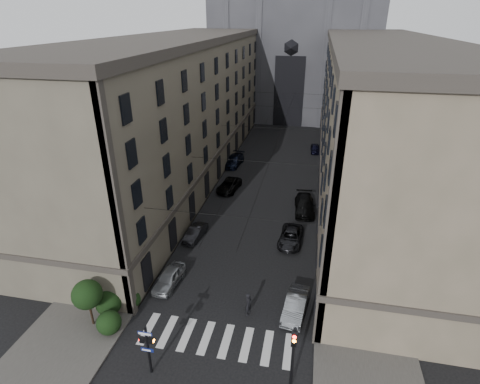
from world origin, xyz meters
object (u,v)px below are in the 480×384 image
Objects in this scene: car_right_midnear at (291,237)px; pedestrian at (249,304)px; gothic_tower at (296,32)px; car_left_far at (234,160)px; traffic_light_right at (293,353)px; car_left_near at (169,278)px; car_left_midfar at (229,185)px; car_left_midnear at (195,233)px; car_right_midfar at (305,205)px; car_right_far at (315,148)px; pedestrian_signal_left at (148,346)px; car_right_near at (296,305)px.

pedestrian is at bearing -99.10° from car_right_midnear.
gothic_tower reaches higher than car_left_far.
car_right_midnear is (-1.31, 17.00, -2.61)m from traffic_light_right.
traffic_light_right is at bearing -82.07° from car_right_midnear.
car_left_near is 0.78× the size of car_left_far.
pedestrian is at bearing -65.71° from car_left_midfar.
traffic_light_right is at bearing -47.21° from car_left_midnear.
traffic_light_right is 0.92× the size of car_right_midfar.
car_right_midfar is at bearing -42.68° from car_left_far.
car_left_midnear is at bearing 125.24° from traffic_light_right.
car_left_midfar reaches higher than car_right_far.
car_left_midfar is at bearing 110.28° from traffic_light_right.
car_left_far is 0.96× the size of car_right_midfar.
car_right_midnear is (4.29, -56.03, -17.12)m from gothic_tower.
car_right_far is 40.23m from pedestrian.
pedestrian_signal_left is at bearing -92.74° from gothic_tower.
car_left_midnear is (-2.09, 16.28, -1.69)m from pedestrian_signal_left.
car_right_midfar is (-0.24, 24.14, -2.47)m from traffic_light_right.
traffic_light_right is 0.96× the size of car_left_far.
car_left_midnear is at bearing -82.37° from car_left_far.
car_left_near is 0.85× the size of car_left_midfar.
car_left_near is 2.13× the size of pedestrian.
car_left_near is 20.04m from car_left_midfar.
car_left_midfar is at bearing 122.85° from car_right_near.
car_right_midfar is (11.51, -13.17, 0.04)m from car_left_far.
gothic_tower is 12.84× the size of car_right_near.
car_right_near reaches higher than car_left_midnear.
traffic_light_right is 17.25m from car_right_midnear.
car_left_near is 29.12m from car_left_far.
car_right_midfar is (5.36, -48.90, -16.98)m from gothic_tower.
traffic_light_right reaches higher than car_left_midfar.
traffic_light_right is (5.60, -73.04, -14.51)m from gothic_tower.
traffic_light_right is at bearing -85.62° from gothic_tower.
pedestrian_signal_left is 9.18m from traffic_light_right.
pedestrian is (-3.61, -0.89, 0.25)m from car_right_near.
car_right_midfar is (8.87, 24.56, -1.50)m from pedestrian_signal_left.
pedestrian reaches higher than car_right_midnear.
car_right_midfar is (-0.09, 17.16, 0.07)m from car_right_near.
car_right_midnear is at bearing -56.62° from car_left_far.
pedestrian_signal_left reaches higher than car_right_far.
car_right_midnear is (9.12, -11.22, -0.01)m from car_left_midfar.
car_right_midfar is at bearing 84.98° from car_right_midnear.
gothic_tower is at bearing 94.38° from traffic_light_right.
traffic_light_right reaches higher than car_right_far.
car_left_near is 0.75× the size of car_right_midfar.
car_left_near is 1.10× the size of car_left_midnear.
traffic_light_right is at bearing 2.64° from pedestrian_signal_left.
pedestrian_signal_left reaches higher than car_left_midnear.
traffic_light_right is at bearing -93.98° from car_right_midfar.
car_left_midnear is 21.45m from car_left_far.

